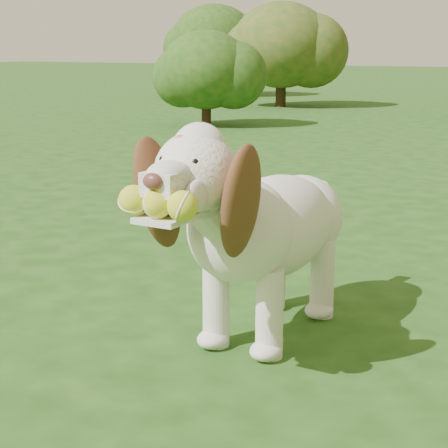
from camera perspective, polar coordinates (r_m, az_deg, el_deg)
The scene contains 5 objects.
ground at distance 3.16m, azimuth 14.38°, elevation -8.03°, with size 80.00×80.00×0.00m, color #1B4012.
dog at distance 2.86m, azimuth 2.77°, elevation 0.15°, with size 0.48×1.37×0.90m.
shrub_a at distance 10.87m, azimuth -1.38°, elevation 11.65°, with size 1.31×1.31×1.36m.
shrub_e at distance 14.46m, azimuth 4.41°, elevation 13.43°, with size 1.88×1.88×1.95m.
shrub_g at distance 17.63m, azimuth -0.76°, elevation 13.69°, with size 2.00×2.00×2.07m.
Camera 1 is at (0.69, -2.87, 1.13)m, focal length 60.00 mm.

